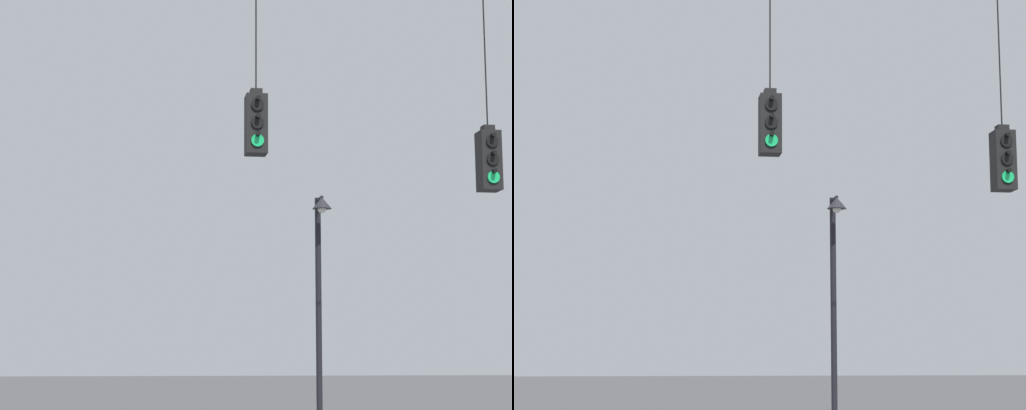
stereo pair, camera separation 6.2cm
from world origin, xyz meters
The scene contains 3 objects.
traffic_light_near_right_pole centered at (-1.26, -0.04, 5.80)m, with size 0.34×0.58×3.35m.
traffic_light_over_intersection centered at (2.58, -0.04, 5.33)m, with size 0.34×0.58×3.88m.
street_lamp centered at (0.58, 4.07, 3.54)m, with size 0.39×0.68×5.31m.
Camera 1 is at (-3.35, -15.38, 2.11)m, focal length 70.00 mm.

